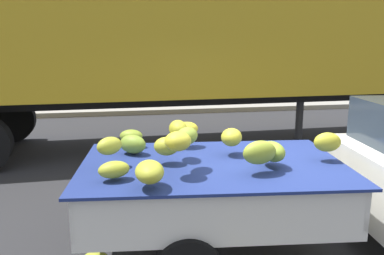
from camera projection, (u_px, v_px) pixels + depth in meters
ground at (272, 242)px, 4.76m from camera, size 220.00×220.00×0.00m
curb_strip at (175, 110)px, 13.45m from camera, size 80.00×0.80×0.16m
pickup_truck at (383, 175)px, 4.49m from camera, size 5.17×2.23×1.70m
semi_trailer at (163, 34)px, 8.59m from camera, size 12.07×2.96×3.95m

